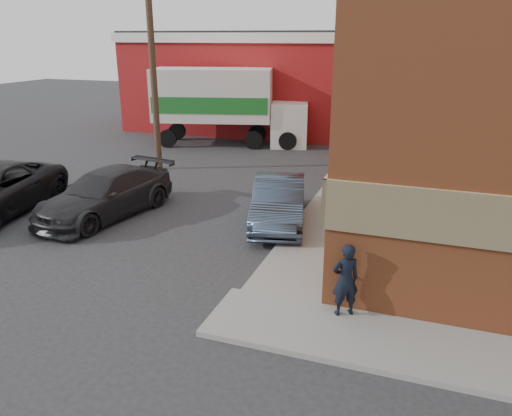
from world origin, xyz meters
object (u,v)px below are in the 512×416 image
Objects in this scene: sedan at (279,201)px; suv_b at (105,194)px; warehouse at (273,81)px; utility_pole at (152,52)px; box_truck at (227,101)px; man at (345,280)px.

sedan is 0.86× the size of suv_b.
utility_pole is at bearing -97.77° from warehouse.
warehouse is 5.47m from box_truck.
warehouse is 16.83m from suv_b.
man is 8.83m from suv_b.
warehouse is 10.86× the size of man.
man reaches higher than sedan.
utility_pole is 1.84× the size of suv_b.
box_truck reaches higher than man.
utility_pole is 9.05m from sedan.
sedan is (-2.79, 4.72, -0.18)m from man.
box_truck is (-5.87, 10.14, 1.51)m from sedan.
man is at bearing -68.46° from warehouse.
warehouse is at bearing 99.59° from suv_b.
utility_pole is 13.81m from man.
utility_pole is at bearing 113.85° from suv_b.
warehouse is 1.81× the size of utility_pole.
utility_pole is 7.12m from suv_b.
warehouse reaches higher than sedan.
box_truck reaches higher than sedan.
man is at bearing -73.55° from sedan.
utility_pole reaches higher than suv_b.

